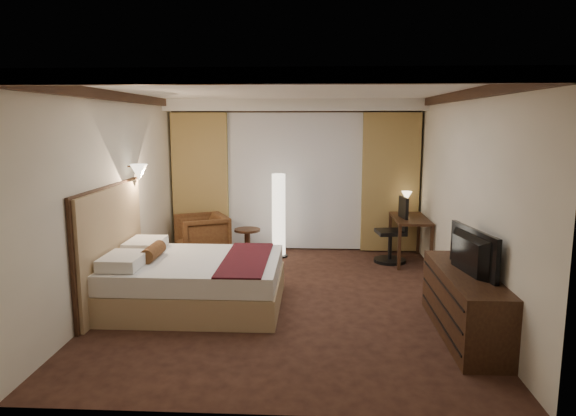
# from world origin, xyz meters

# --- Properties ---
(floor) EXTENTS (4.50, 5.50, 0.01)m
(floor) POSITION_xyz_m (0.00, 0.00, 0.00)
(floor) COLOR black
(floor) RESTS_ON ground
(ceiling) EXTENTS (4.50, 5.50, 0.01)m
(ceiling) POSITION_xyz_m (0.00, 0.00, 2.70)
(ceiling) COLOR white
(ceiling) RESTS_ON back_wall
(back_wall) EXTENTS (4.50, 0.02, 2.70)m
(back_wall) POSITION_xyz_m (0.00, 2.75, 1.35)
(back_wall) COLOR white
(back_wall) RESTS_ON floor
(left_wall) EXTENTS (0.02, 5.50, 2.70)m
(left_wall) POSITION_xyz_m (-2.25, 0.00, 1.35)
(left_wall) COLOR white
(left_wall) RESTS_ON floor
(right_wall) EXTENTS (0.02, 5.50, 2.70)m
(right_wall) POSITION_xyz_m (2.25, 0.00, 1.35)
(right_wall) COLOR white
(right_wall) RESTS_ON floor
(crown_molding) EXTENTS (4.50, 5.50, 0.12)m
(crown_molding) POSITION_xyz_m (0.00, 0.00, 2.64)
(crown_molding) COLOR black
(crown_molding) RESTS_ON ceiling
(soffit) EXTENTS (4.50, 0.50, 0.20)m
(soffit) POSITION_xyz_m (0.00, 2.50, 2.60)
(soffit) COLOR white
(soffit) RESTS_ON ceiling
(curtain_sheer) EXTENTS (2.48, 0.04, 2.45)m
(curtain_sheer) POSITION_xyz_m (0.00, 2.67, 1.25)
(curtain_sheer) COLOR silver
(curtain_sheer) RESTS_ON back_wall
(curtain_left_drape) EXTENTS (1.00, 0.14, 2.45)m
(curtain_left_drape) POSITION_xyz_m (-1.70, 2.61, 1.25)
(curtain_left_drape) COLOR #AE854F
(curtain_left_drape) RESTS_ON back_wall
(curtain_right_drape) EXTENTS (1.00, 0.14, 2.45)m
(curtain_right_drape) POSITION_xyz_m (1.70, 2.61, 1.25)
(curtain_right_drape) COLOR #AE854F
(curtain_right_drape) RESTS_ON back_wall
(wall_sconce) EXTENTS (0.24, 0.24, 0.24)m
(wall_sconce) POSITION_xyz_m (-2.09, 0.51, 1.62)
(wall_sconce) COLOR white
(wall_sconce) RESTS_ON left_wall
(bed) EXTENTS (2.13, 1.66, 0.62)m
(bed) POSITION_xyz_m (-1.13, -0.32, 0.31)
(bed) COLOR white
(bed) RESTS_ON floor
(headboard) EXTENTS (0.12, 1.96, 1.50)m
(headboard) POSITION_xyz_m (-2.20, -0.32, 0.75)
(headboard) COLOR tan
(headboard) RESTS_ON floor
(armchair) EXTENTS (1.03, 1.06, 0.83)m
(armchair) POSITION_xyz_m (-1.56, 1.98, 0.41)
(armchair) COLOR #432514
(armchair) RESTS_ON floor
(side_table) EXTENTS (0.45, 0.45, 0.49)m
(side_table) POSITION_xyz_m (-0.79, 2.09, 0.25)
(side_table) COLOR black
(side_table) RESTS_ON floor
(floor_lamp) EXTENTS (0.31, 0.31, 1.46)m
(floor_lamp) POSITION_xyz_m (-0.25, 2.14, 0.73)
(floor_lamp) COLOR white
(floor_lamp) RESTS_ON floor
(desk) EXTENTS (0.55, 1.13, 0.75)m
(desk) POSITION_xyz_m (1.95, 1.94, 0.38)
(desk) COLOR black
(desk) RESTS_ON floor
(desk_lamp) EXTENTS (0.18, 0.18, 0.34)m
(desk_lamp) POSITION_xyz_m (1.95, 2.35, 0.92)
(desk_lamp) COLOR #FFD899
(desk_lamp) RESTS_ON desk
(office_chair) EXTENTS (0.59, 0.59, 1.10)m
(office_chair) POSITION_xyz_m (1.62, 1.89, 0.55)
(office_chair) COLOR black
(office_chair) RESTS_ON floor
(dresser) EXTENTS (0.50, 1.84, 0.72)m
(dresser) POSITION_xyz_m (2.00, -1.07, 0.36)
(dresser) COLOR black
(dresser) RESTS_ON floor
(television) EXTENTS (0.75, 1.11, 0.13)m
(television) POSITION_xyz_m (1.97, -1.07, 1.01)
(television) COLOR black
(television) RESTS_ON dresser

